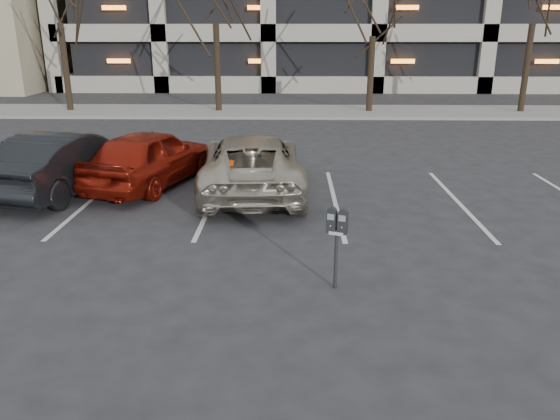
% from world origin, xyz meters
% --- Properties ---
extents(ground, '(140.00, 140.00, 0.00)m').
position_xyz_m(ground, '(0.00, 0.00, 0.00)').
color(ground, '#28282B').
rests_on(ground, ground).
extents(sidewalk, '(80.00, 4.00, 0.12)m').
position_xyz_m(sidewalk, '(0.00, 16.00, 0.06)').
color(sidewalk, gray).
rests_on(sidewalk, ground).
extents(stall_lines, '(16.90, 5.20, 0.00)m').
position_xyz_m(stall_lines, '(-1.40, 2.30, 0.01)').
color(stall_lines, silver).
rests_on(stall_lines, ground).
extents(parking_meter, '(0.34, 0.23, 1.25)m').
position_xyz_m(parking_meter, '(1.08, -2.08, 0.96)').
color(parking_meter, black).
rests_on(parking_meter, ground).
extents(suv_silver, '(2.68, 5.19, 1.41)m').
position_xyz_m(suv_silver, '(-0.54, 3.01, 0.70)').
color(suv_silver, beige).
rests_on(suv_silver, ground).
extents(car_red, '(2.87, 4.55, 1.44)m').
position_xyz_m(car_red, '(-3.11, 3.56, 0.72)').
color(car_red, '#9A1B0E').
rests_on(car_red, ground).
extents(car_dark, '(2.52, 4.70, 1.47)m').
position_xyz_m(car_dark, '(-4.98, 2.98, 0.74)').
color(car_dark, black).
rests_on(car_dark, ground).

